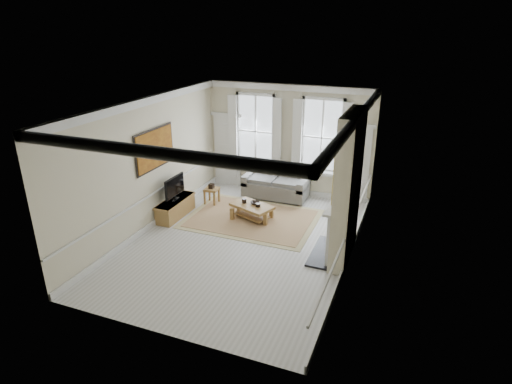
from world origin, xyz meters
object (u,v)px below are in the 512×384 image
at_px(side_table, 212,192).
at_px(tv_stand, 176,208).
at_px(coffee_table, 252,208).
at_px(sofa, 276,185).

bearing_deg(side_table, tv_stand, -114.00).
relative_size(coffee_table, tv_stand, 0.92).
xyz_separation_m(coffee_table, tv_stand, (-2.05, -0.61, -0.09)).
bearing_deg(coffee_table, tv_stand, -142.78).
distance_m(sofa, side_table, 2.03).
height_order(coffee_table, tv_stand, tv_stand).
bearing_deg(tv_stand, coffee_table, 16.60).
distance_m(sofa, coffee_table, 1.79).
bearing_deg(coffee_table, sofa, 107.38).
relative_size(side_table, tv_stand, 0.35).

